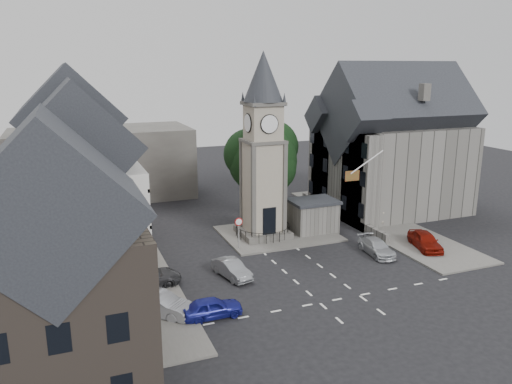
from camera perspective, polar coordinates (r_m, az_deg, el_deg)
name	(u,v)px	position (r m, az deg, el deg)	size (l,w,h in m)	color
ground	(302,269)	(38.57, 5.32, -8.71)	(120.00, 120.00, 0.00)	black
pavement_west	(124,263)	(40.65, -14.81, -7.81)	(6.00, 30.00, 0.14)	#595651
pavement_east	(375,221)	(50.88, 13.41, -3.24)	(6.00, 26.00, 0.14)	#595651
central_island	(278,233)	(45.89, 2.51, -4.76)	(10.00, 8.00, 0.16)	#595651
road_markings	(340,299)	(34.20, 9.53, -11.97)	(20.00, 8.00, 0.01)	silver
clock_tower	(263,148)	(43.36, 0.81, 5.10)	(4.86, 4.86, 16.25)	#4C4944
stone_shelter	(313,216)	(46.40, 6.52, -2.72)	(4.30, 3.30, 3.08)	#595752
town_tree	(263,150)	(48.86, 0.76, 4.77)	(7.20, 7.20, 10.80)	black
warning_sign_post	(239,227)	(41.36, -1.99, -4.06)	(0.70, 0.19, 2.85)	black
terrace_pink	(72,161)	(48.37, -20.29, 3.32)	(8.10, 7.60, 12.80)	tan
terrace_cream	(75,179)	(40.52, -19.95, 1.38)	(8.10, 7.60, 12.80)	beige
terrace_tudor	(81,212)	(32.84, -19.39, -2.16)	(8.10, 7.60, 12.00)	silver
building_sw_stone	(57,286)	(24.61, -21.81, -9.91)	(8.60, 7.60, 10.40)	#4D4139
backdrop_west	(103,163)	(60.78, -17.12, 3.16)	(20.00, 10.00, 8.00)	#4C4944
east_building	(391,152)	(53.90, 15.13, 4.40)	(14.40, 11.40, 12.60)	#595752
east_boundary_wall	(340,215)	(50.89, 9.56, -2.59)	(0.40, 16.00, 0.90)	#595752
flagpole	(367,162)	(43.81, 12.57, 3.37)	(3.68, 0.10, 2.74)	white
car_west_blue	(212,308)	(31.41, -5.05, -13.02)	(1.51, 3.76, 1.28)	navy
car_west_silver	(159,304)	(32.05, -10.99, -12.48)	(1.54, 4.42, 1.45)	gray
car_west_grey	(147,277)	(36.10, -12.33, -9.52)	(2.18, 4.74, 1.32)	#333336
car_island_silver	(232,269)	(36.78, -2.79, -8.77)	(1.34, 3.85, 1.27)	gray
car_island_east	(377,247)	(42.16, 13.61, -6.14)	(1.71, 4.19, 1.22)	#B1B4BA
car_east_red	(425,241)	(44.41, 18.77, -5.28)	(1.75, 4.35, 1.48)	maroon
pedestrian	(382,220)	(48.94, 14.20, -3.08)	(0.59, 0.39, 1.62)	#B0A692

